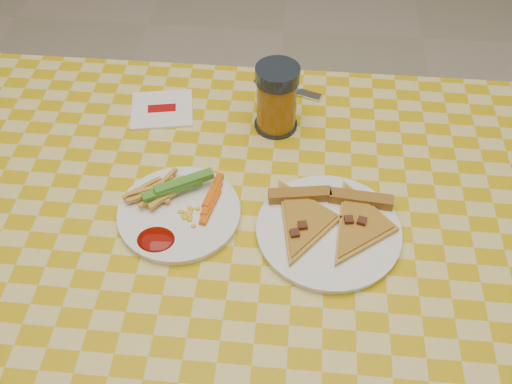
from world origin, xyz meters
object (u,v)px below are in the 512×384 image
(plate_right, at_px, (328,232))
(drink_glass, at_px, (277,99))
(table, at_px, (239,239))
(plate_left, at_px, (179,214))

(plate_right, relative_size, drink_glass, 1.72)
(table, xyz_separation_m, drink_glass, (0.05, 0.24, 0.14))
(plate_right, bearing_deg, table, 170.10)
(plate_left, height_order, drink_glass, drink_glass)
(table, xyz_separation_m, plate_right, (0.16, -0.03, 0.08))
(plate_left, distance_m, plate_right, 0.27)
(table, xyz_separation_m, plate_left, (-0.10, -0.01, 0.08))
(table, bearing_deg, plate_left, -173.11)
(table, height_order, plate_left, plate_left)
(plate_left, height_order, plate_right, same)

